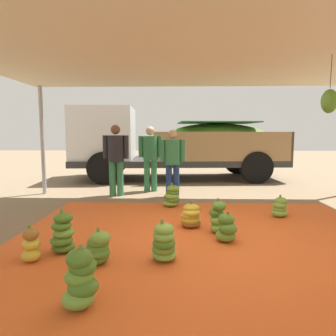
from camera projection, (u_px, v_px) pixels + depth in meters
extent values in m
plane|color=#7F6B51|center=(192.00, 197.00, 7.46)|extent=(40.00, 40.00, 0.00)
cube|color=#E05B23|center=(203.00, 239.00, 4.48)|extent=(5.65, 4.60, 0.01)
cylinder|color=#9EA0A5|center=(42.00, 141.00, 7.71)|extent=(0.10, 0.10, 2.73)
cube|color=beige|center=(205.00, 45.00, 4.17)|extent=(8.00, 7.00, 0.06)
cylinder|color=#4C422D|center=(331.00, 71.00, 4.55)|extent=(0.01, 0.01, 0.49)
ellipsoid|color=#477523|center=(329.00, 101.00, 4.60)|extent=(0.24, 0.24, 0.36)
ellipsoid|color=#6B9E38|center=(78.00, 298.00, 2.70)|extent=(0.32, 0.32, 0.18)
ellipsoid|color=#477523|center=(83.00, 287.00, 2.72)|extent=(0.34, 0.34, 0.18)
ellipsoid|color=#60932D|center=(79.00, 276.00, 2.72)|extent=(0.31, 0.31, 0.18)
ellipsoid|color=#477523|center=(83.00, 266.00, 2.72)|extent=(0.28, 0.28, 0.18)
ellipsoid|color=#477523|center=(79.00, 258.00, 2.67)|extent=(0.33, 0.33, 0.18)
cylinder|color=olive|center=(81.00, 251.00, 2.68)|extent=(0.04, 0.04, 0.12)
ellipsoid|color=#6B9E38|center=(279.00, 213.00, 5.65)|extent=(0.39, 0.39, 0.14)
ellipsoid|color=#6B9E38|center=(279.00, 209.00, 5.67)|extent=(0.35, 0.35, 0.14)
ellipsoid|color=#6B9E38|center=(280.00, 205.00, 5.63)|extent=(0.34, 0.34, 0.14)
ellipsoid|color=#6B9E38|center=(281.00, 201.00, 5.64)|extent=(0.27, 0.27, 0.14)
cylinder|color=olive|center=(280.00, 198.00, 5.62)|extent=(0.04, 0.04, 0.12)
ellipsoid|color=#60932D|center=(226.00, 235.00, 4.36)|extent=(0.35, 0.35, 0.17)
ellipsoid|color=#477523|center=(228.00, 228.00, 4.30)|extent=(0.34, 0.34, 0.17)
ellipsoid|color=#477523|center=(226.00, 219.00, 4.33)|extent=(0.27, 0.27, 0.17)
cylinder|color=olive|center=(228.00, 216.00, 4.30)|extent=(0.04, 0.04, 0.12)
ellipsoid|color=#75A83D|center=(164.00, 255.00, 3.71)|extent=(0.31, 0.31, 0.14)
ellipsoid|color=#60932D|center=(163.00, 248.00, 3.69)|extent=(0.30, 0.30, 0.14)
ellipsoid|color=#477523|center=(164.00, 243.00, 3.65)|extent=(0.38, 0.38, 0.14)
ellipsoid|color=#75A83D|center=(164.00, 236.00, 3.64)|extent=(0.32, 0.32, 0.14)
ellipsoid|color=#75A83D|center=(164.00, 229.00, 3.65)|extent=(0.32, 0.32, 0.14)
cylinder|color=olive|center=(162.00, 224.00, 3.64)|extent=(0.04, 0.04, 0.12)
ellipsoid|color=#477523|center=(96.00, 257.00, 3.62)|extent=(0.34, 0.34, 0.16)
ellipsoid|color=#477523|center=(98.00, 253.00, 3.60)|extent=(0.35, 0.35, 0.16)
ellipsoid|color=#518428|center=(97.00, 247.00, 3.61)|extent=(0.38, 0.38, 0.16)
ellipsoid|color=#477523|center=(98.00, 242.00, 3.60)|extent=(0.26, 0.26, 0.16)
ellipsoid|color=#6B9E38|center=(100.00, 238.00, 3.59)|extent=(0.35, 0.35, 0.16)
cylinder|color=olive|center=(98.00, 233.00, 3.59)|extent=(0.04, 0.04, 0.12)
ellipsoid|color=gold|center=(31.00, 255.00, 3.67)|extent=(0.25, 0.25, 0.15)
ellipsoid|color=gold|center=(31.00, 244.00, 3.70)|extent=(0.26, 0.26, 0.15)
ellipsoid|color=#996628|center=(31.00, 234.00, 3.67)|extent=(0.26, 0.26, 0.15)
cylinder|color=olive|center=(30.00, 229.00, 3.67)|extent=(0.04, 0.04, 0.12)
ellipsoid|color=#996628|center=(191.00, 223.00, 5.03)|extent=(0.45, 0.45, 0.14)
ellipsoid|color=gold|center=(191.00, 219.00, 5.00)|extent=(0.37, 0.37, 0.14)
ellipsoid|color=gold|center=(190.00, 215.00, 5.00)|extent=(0.38, 0.38, 0.14)
ellipsoid|color=gold|center=(192.00, 212.00, 4.95)|extent=(0.33, 0.33, 0.14)
ellipsoid|color=gold|center=(191.00, 208.00, 4.98)|extent=(0.37, 0.37, 0.14)
cylinder|color=olive|center=(191.00, 204.00, 4.97)|extent=(0.04, 0.04, 0.12)
ellipsoid|color=#6B9E38|center=(171.00, 203.00, 6.44)|extent=(0.47, 0.47, 0.15)
ellipsoid|color=#477523|center=(173.00, 199.00, 6.42)|extent=(0.40, 0.40, 0.15)
ellipsoid|color=#75A83D|center=(171.00, 196.00, 6.39)|extent=(0.43, 0.43, 0.15)
ellipsoid|color=#477523|center=(173.00, 192.00, 6.41)|extent=(0.35, 0.35, 0.15)
ellipsoid|color=#60932D|center=(173.00, 189.00, 6.39)|extent=(0.35, 0.35, 0.15)
cylinder|color=olive|center=(172.00, 186.00, 6.39)|extent=(0.04, 0.04, 0.12)
ellipsoid|color=#477523|center=(63.00, 247.00, 3.98)|extent=(0.35, 0.35, 0.13)
ellipsoid|color=#518428|center=(61.00, 240.00, 3.93)|extent=(0.38, 0.38, 0.13)
ellipsoid|color=#6B9E38|center=(64.00, 233.00, 3.94)|extent=(0.31, 0.31, 0.13)
ellipsoid|color=#518428|center=(61.00, 225.00, 3.92)|extent=(0.27, 0.27, 0.13)
ellipsoid|color=#477523|center=(63.00, 218.00, 3.91)|extent=(0.29, 0.29, 0.13)
cylinder|color=olive|center=(62.00, 213.00, 3.92)|extent=(0.04, 0.04, 0.12)
ellipsoid|color=#6B9E38|center=(218.00, 228.00, 4.73)|extent=(0.32, 0.32, 0.15)
ellipsoid|color=#75A83D|center=(218.00, 220.00, 4.75)|extent=(0.34, 0.34, 0.15)
ellipsoid|color=#477523|center=(216.00, 213.00, 4.75)|extent=(0.32, 0.32, 0.15)
ellipsoid|color=#518428|center=(219.00, 206.00, 4.70)|extent=(0.26, 0.26, 0.15)
cylinder|color=olive|center=(218.00, 202.00, 4.71)|extent=(0.04, 0.04, 0.12)
cube|color=#2D2D2D|center=(178.00, 161.00, 10.45)|extent=(7.10, 2.89, 0.20)
cube|color=silver|center=(104.00, 133.00, 10.25)|extent=(2.09, 2.37, 1.70)
cube|color=#232D38|center=(75.00, 123.00, 10.17)|extent=(0.15, 1.95, 0.75)
cube|color=#99754C|center=(224.00, 147.00, 9.27)|extent=(4.31, 0.36, 0.90)
cube|color=#99754C|center=(210.00, 144.00, 11.61)|extent=(4.31, 0.36, 0.90)
cube|color=#99754C|center=(277.00, 145.00, 10.52)|extent=(0.24, 2.44, 0.90)
ellipsoid|color=#477523|center=(216.00, 141.00, 10.42)|extent=(3.92, 2.29, 1.20)
cube|color=#237533|center=(217.00, 123.00, 10.35)|extent=(2.70, 2.02, 0.04)
cylinder|color=black|center=(104.00, 168.00, 9.26)|extent=(1.02, 0.34, 1.00)
cylinder|color=black|center=(114.00, 161.00, 11.49)|extent=(1.02, 0.34, 1.00)
cylinder|color=black|center=(256.00, 167.00, 9.44)|extent=(1.02, 0.34, 1.00)
cylinder|color=black|center=(237.00, 161.00, 11.67)|extent=(1.02, 0.34, 1.00)
cylinder|color=#337A4C|center=(113.00, 179.00, 7.59)|extent=(0.16, 0.16, 0.86)
cylinder|color=#337A4C|center=(120.00, 179.00, 7.58)|extent=(0.16, 0.16, 0.86)
cylinder|color=#26262D|center=(116.00, 148.00, 7.50)|extent=(0.39, 0.39, 0.64)
cylinder|color=#26262D|center=(105.00, 147.00, 7.50)|extent=(0.13, 0.13, 0.57)
cylinder|color=#26262D|center=(126.00, 147.00, 7.49)|extent=(0.13, 0.13, 0.57)
sphere|color=brown|center=(115.00, 130.00, 7.45)|extent=(0.23, 0.23, 0.23)
cylinder|color=navy|center=(169.00, 181.00, 7.45)|extent=(0.15, 0.15, 0.80)
cylinder|color=navy|center=(176.00, 181.00, 7.45)|extent=(0.15, 0.15, 0.80)
cylinder|color=#337A4C|center=(173.00, 152.00, 7.37)|extent=(0.37, 0.37, 0.60)
cylinder|color=#337A4C|center=(163.00, 151.00, 7.37)|extent=(0.12, 0.12, 0.53)
cylinder|color=#337A4C|center=(183.00, 151.00, 7.36)|extent=(0.12, 0.12, 0.53)
sphere|color=tan|center=(173.00, 134.00, 7.32)|extent=(0.22, 0.22, 0.22)
cylinder|color=#337A4C|center=(147.00, 175.00, 8.18)|extent=(0.16, 0.16, 0.85)
cylinder|color=#337A4C|center=(154.00, 176.00, 8.17)|extent=(0.16, 0.16, 0.85)
cylinder|color=#337A4C|center=(150.00, 148.00, 8.09)|extent=(0.39, 0.39, 0.64)
cylinder|color=#337A4C|center=(141.00, 147.00, 8.09)|extent=(0.12, 0.12, 0.56)
cylinder|color=#337A4C|center=(160.00, 147.00, 8.08)|extent=(0.12, 0.12, 0.56)
sphere|color=tan|center=(150.00, 131.00, 8.04)|extent=(0.23, 0.23, 0.23)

